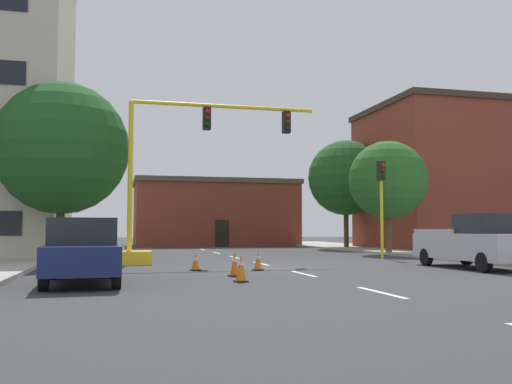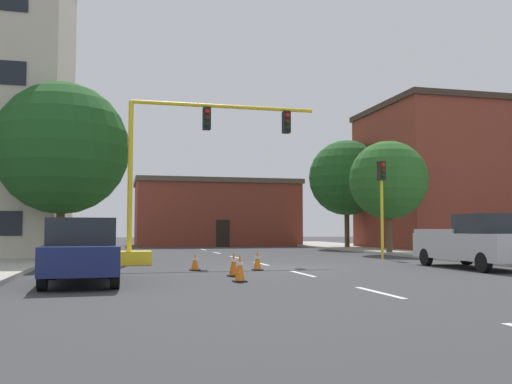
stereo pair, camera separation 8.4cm
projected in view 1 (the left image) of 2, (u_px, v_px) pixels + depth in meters
name	position (u px, v px, depth m)	size (l,w,h in m)	color
ground_plane	(278.00, 268.00, 21.01)	(160.00, 160.00, 0.00)	#38383A
sidewalk_right	(437.00, 253.00, 31.58)	(6.00, 56.00, 0.14)	#B2ADA3
lane_stripe_seg_1	(381.00, 292.00, 12.78)	(0.16, 2.40, 0.01)	silver
lane_stripe_seg_2	(303.00, 274.00, 18.11)	(0.16, 2.40, 0.01)	silver
lane_stripe_seg_3	(261.00, 264.00, 23.44)	(0.16, 2.40, 0.01)	silver
lane_stripe_seg_4	(235.00, 257.00, 28.76)	(0.16, 2.40, 0.01)	silver
lane_stripe_seg_5	(216.00, 253.00, 34.09)	(0.16, 2.40, 0.01)	silver
lane_stripe_seg_6	(203.00, 250.00, 39.42)	(0.16, 2.40, 0.01)	silver
building_brick_center	(214.00, 213.00, 49.30)	(13.99, 8.21, 5.69)	brown
building_row_right	(456.00, 178.00, 40.67)	(12.46, 10.02, 10.27)	brown
traffic_signal_gantry	(157.00, 210.00, 23.17)	(8.82, 1.20, 6.83)	yellow
traffic_light_pole_right	(381.00, 187.00, 27.58)	(0.32, 0.47, 4.80)	yellow
tree_right_mid	(388.00, 180.00, 32.19)	(4.51, 4.51, 6.53)	brown
tree_right_far	(346.00, 178.00, 41.42)	(5.56, 5.56, 8.03)	#4C3823
tree_left_near	(62.00, 148.00, 24.44)	(5.78, 5.78, 7.88)	#4C3823
pickup_truck_silver	(475.00, 242.00, 20.59)	(2.08, 5.43, 1.99)	#BCBCC1
sedan_navy_near_left	(83.00, 250.00, 14.86)	(2.01, 4.56, 1.74)	navy
traffic_cone_roadside_a	(258.00, 261.00, 19.71)	(0.36, 0.36, 0.69)	black
traffic_cone_roadside_b	(241.00, 268.00, 15.35)	(0.36, 0.36, 0.78)	black
traffic_cone_roadside_c	(195.00, 262.00, 19.59)	(0.36, 0.36, 0.61)	black
traffic_cone_roadside_d	(234.00, 264.00, 17.19)	(0.36, 0.36, 0.76)	black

